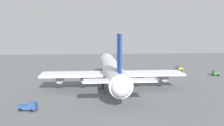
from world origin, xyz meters
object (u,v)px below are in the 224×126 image
at_px(cargo_container_fore, 170,72).
at_px(fuel_truck, 179,68).
at_px(cargo_loader, 29,106).
at_px(safety_cone_nose, 100,73).
at_px(cargo_airplane, 112,70).
at_px(catering_truck, 216,73).

bearing_deg(cargo_container_fore, fuel_truck, -36.21).
bearing_deg(cargo_container_fore, cargo_loader, 133.27).
xyz_separation_m(cargo_loader, cargo_container_fore, (50.69, -53.85, -0.30)).
relative_size(cargo_loader, safety_cone_nose, 6.40).
bearing_deg(cargo_loader, safety_cone_nose, -21.69).
relative_size(cargo_loader, cargo_container_fore, 1.64).
bearing_deg(cargo_airplane, cargo_loader, 136.12).
height_order(cargo_container_fore, safety_cone_nose, cargo_container_fore).
relative_size(catering_truck, safety_cone_nose, 4.81).
relative_size(fuel_truck, cargo_container_fore, 1.20).
relative_size(catering_truck, cargo_container_fore, 1.23).
bearing_deg(cargo_container_fore, catering_truck, -104.72).
height_order(fuel_truck, cargo_container_fore, fuel_truck).
bearing_deg(safety_cone_nose, catering_truck, -98.62).
distance_m(cargo_airplane, catering_truck, 53.60).
height_order(cargo_airplane, cargo_container_fore, cargo_airplane).
distance_m(cargo_airplane, safety_cone_nose, 28.90).
xyz_separation_m(cargo_loader, safety_cone_nose, (53.42, -21.24, -0.72)).
distance_m(catering_truck, cargo_container_fore, 20.56).
xyz_separation_m(fuel_truck, cargo_container_fore, (-11.20, 8.20, -0.23)).
xyz_separation_m(cargo_loader, fuel_truck, (61.88, -62.04, -0.07)).
xyz_separation_m(cargo_airplane, safety_cone_nose, (28.09, 3.11, -6.06)).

